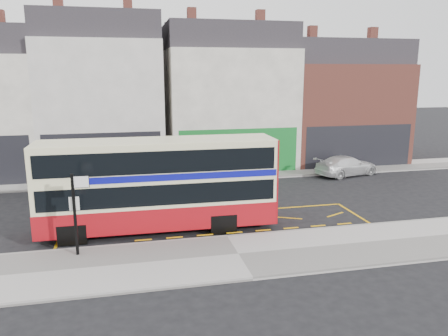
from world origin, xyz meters
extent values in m
plane|color=black|center=(0.00, 0.00, 0.00)|extent=(120.00, 120.00, 0.00)
cube|color=#A9A5A0|center=(0.00, -2.30, 0.07)|extent=(40.00, 4.00, 0.15)
cube|color=gray|center=(0.00, -0.38, 0.07)|extent=(40.00, 0.15, 0.15)
cube|color=#A9A5A0|center=(0.00, 11.00, 0.07)|extent=(50.00, 3.00, 0.15)
cube|color=silver|center=(-5.50, 15.00, 4.50)|extent=(8.00, 8.00, 9.00)
cube|color=#28262B|center=(-5.50, 15.00, 9.90)|extent=(8.00, 7.20, 1.80)
cube|color=#A14F40|center=(-7.90, 14.00, 11.20)|extent=(0.60, 0.60, 1.20)
cube|color=#A14F40|center=(-3.50, 14.00, 11.20)|extent=(0.60, 0.60, 1.20)
cube|color=black|center=(-5.50, 11.02, 1.60)|extent=(7.36, 0.06, 3.20)
cube|color=black|center=(-5.50, 11.04, 1.40)|extent=(5.60, 0.04, 2.00)
cube|color=white|center=(3.50, 15.00, 4.25)|extent=(9.00, 8.00, 8.50)
cube|color=#28262B|center=(3.50, 15.00, 9.40)|extent=(9.00, 7.20, 1.80)
cube|color=#A14F40|center=(0.80, 14.00, 10.70)|extent=(0.60, 0.60, 1.20)
cube|color=#A14F40|center=(5.75, 14.00, 10.70)|extent=(0.60, 0.60, 1.20)
cube|color=#136C25|center=(3.50, 11.02, 1.60)|extent=(8.28, 0.06, 3.20)
cube|color=black|center=(3.50, 11.04, 1.40)|extent=(6.30, 0.04, 2.00)
cube|color=#A14F40|center=(12.50, 15.00, 3.75)|extent=(9.00, 8.00, 7.50)
cube|color=#28262B|center=(12.50, 15.00, 8.40)|extent=(9.00, 7.20, 1.80)
cube|color=#A14F40|center=(9.80, 14.00, 9.70)|extent=(0.60, 0.60, 1.20)
cube|color=#A14F40|center=(14.75, 14.00, 9.70)|extent=(0.60, 0.60, 1.20)
cube|color=black|center=(12.50, 11.02, 1.60)|extent=(8.28, 0.06, 3.20)
cube|color=black|center=(12.50, 11.04, 1.40)|extent=(6.30, 0.04, 2.00)
cube|color=beige|center=(-2.70, 1.34, 2.21)|extent=(10.26, 2.46, 3.77)
cube|color=maroon|center=(-2.70, 1.34, 0.84)|extent=(10.30, 2.50, 1.02)
cube|color=maroon|center=(2.40, 1.27, 2.21)|extent=(0.09, 2.36, 3.77)
cube|color=black|center=(-2.70, 1.34, 1.95)|extent=(9.85, 2.51, 0.88)
cube|color=black|center=(-2.70, 1.34, 3.35)|extent=(9.85, 2.51, 0.93)
cube|color=#0C0E8D|center=(-1.77, 1.33, 2.70)|extent=(8.21, 2.48, 0.28)
cube|color=black|center=(-7.79, 1.41, 1.72)|extent=(0.09, 2.14, 1.49)
cube|color=black|center=(-7.79, 1.41, 3.35)|extent=(0.09, 2.14, 0.93)
cube|color=black|center=(-7.78, 1.41, 2.60)|extent=(0.07, 1.63, 0.33)
cube|color=beige|center=(-2.70, 1.34, 4.04)|extent=(10.25, 2.37, 0.11)
cylinder|color=black|center=(-6.33, 0.34, 0.46)|extent=(0.93, 0.27, 0.93)
cylinder|color=black|center=(-6.31, 2.43, 0.46)|extent=(0.93, 0.27, 0.93)
cylinder|color=black|center=(-0.01, 0.26, 0.46)|extent=(0.93, 0.27, 0.93)
cylinder|color=black|center=(0.01, 2.35, 0.46)|extent=(0.93, 0.27, 0.93)
cube|color=black|center=(-6.00, -1.02, 1.73)|extent=(0.11, 0.11, 3.16)
cube|color=white|center=(-5.68, -1.03, 2.99)|extent=(0.57, 0.05, 0.46)
cube|color=white|center=(-6.00, -0.96, 2.15)|extent=(0.37, 0.04, 0.53)
imported|color=#B1B0B5|center=(-6.98, 8.68, 0.73)|extent=(4.36, 1.90, 1.46)
imported|color=#3E3F45|center=(1.49, 8.39, 0.63)|extent=(4.00, 2.21, 1.25)
imported|color=silver|center=(10.68, 9.30, 0.67)|extent=(4.95, 3.01, 1.34)
cylinder|color=black|center=(3.59, 12.21, 0.94)|extent=(0.24, 0.24, 1.88)
camera|label=1|loc=(-3.96, -17.42, 6.95)|focal=35.00mm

